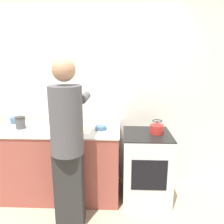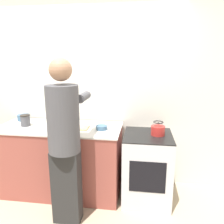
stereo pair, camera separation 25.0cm
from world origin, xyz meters
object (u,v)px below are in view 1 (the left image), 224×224
object	(u,v)px
oven	(146,166)
knife	(74,128)
kettle	(157,128)
cutting_board	(74,129)
person	(67,139)
canister_jar	(20,123)
bowl_prep	(101,128)

from	to	relation	value
oven	knife	distance (m)	1.05
kettle	cutting_board	bearing A→B (deg)	-179.73
person	knife	size ratio (longest dim) A/B	8.44
canister_jar	knife	bearing A→B (deg)	-1.08
person	canister_jar	distance (m)	0.91
person	bowl_prep	distance (m)	0.60
bowl_prep	canister_jar	bearing A→B (deg)	179.21
cutting_board	bowl_prep	distance (m)	0.35
oven	person	bearing A→B (deg)	-149.78
cutting_board	canister_jar	distance (m)	0.69
knife	canister_jar	bearing A→B (deg)	-168.78
person	bowl_prep	world-z (taller)	person
person	kettle	xyz separation A→B (m)	(1.00, 0.53, -0.03)
cutting_board	bowl_prep	xyz separation A→B (m)	(0.34, -0.00, 0.02)
person	cutting_board	world-z (taller)	person
kettle	knife	bearing A→B (deg)	-179.73
cutting_board	knife	world-z (taller)	knife
person	kettle	size ratio (longest dim) A/B	10.63
cutting_board	canister_jar	world-z (taller)	canister_jar
oven	canister_jar	distance (m)	1.71
oven	bowl_prep	world-z (taller)	bowl_prep
oven	bowl_prep	bearing A→B (deg)	179.58
cutting_board	canister_jar	size ratio (longest dim) A/B	2.24
kettle	bowl_prep	bearing A→B (deg)	-179.52
kettle	person	bearing A→B (deg)	-152.32
kettle	canister_jar	size ratio (longest dim) A/B	1.13
oven	person	xyz separation A→B (m)	(-0.88, -0.51, 0.55)
cutting_board	knife	distance (m)	0.01
kettle	bowl_prep	size ratio (longest dim) A/B	1.17
oven	bowl_prep	distance (m)	0.77
canister_jar	kettle	bearing A→B (deg)	-0.27
bowl_prep	canister_jar	size ratio (longest dim) A/B	0.96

